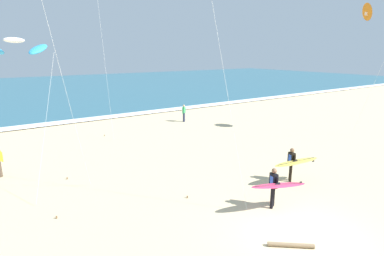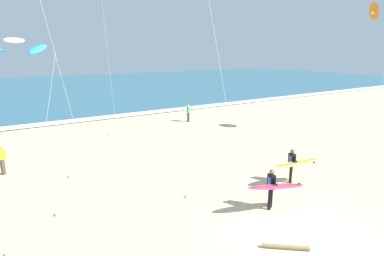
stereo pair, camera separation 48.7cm
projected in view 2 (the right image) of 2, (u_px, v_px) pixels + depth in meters
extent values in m
plane|color=#D1BA8E|center=(299.00, 237.00, 10.69)|extent=(160.00, 160.00, 0.00)
cube|color=#2D6075|center=(51.00, 88.00, 54.09)|extent=(160.00, 60.00, 0.08)
cube|color=white|center=(101.00, 118.00, 29.76)|extent=(160.00, 1.67, 0.01)
cylinder|color=black|center=(291.00, 175.00, 15.04)|extent=(0.13, 0.13, 0.88)
cylinder|color=black|center=(291.00, 173.00, 15.22)|extent=(0.13, 0.13, 0.88)
cube|color=black|center=(292.00, 159.00, 14.96)|extent=(0.27, 0.38, 0.60)
cube|color=blue|center=(290.00, 159.00, 14.91)|extent=(0.06, 0.20, 0.32)
sphere|color=brown|center=(293.00, 151.00, 14.86)|extent=(0.21, 0.21, 0.21)
cylinder|color=black|center=(295.00, 159.00, 14.72)|extent=(0.09, 0.09, 0.26)
cylinder|color=black|center=(295.00, 162.00, 14.65)|extent=(0.26, 0.13, 0.14)
cylinder|color=black|center=(289.00, 159.00, 15.18)|extent=(0.09, 0.09, 0.56)
ellipsoid|color=#EFD14C|center=(297.00, 163.00, 14.64)|extent=(2.52, 1.08, 0.19)
cube|color=#333333|center=(297.00, 162.00, 14.63)|extent=(2.11, 0.50, 0.11)
cube|color=#262628|center=(314.00, 162.00, 15.00)|extent=(0.12, 0.04, 0.14)
cylinder|color=black|center=(270.00, 200.00, 12.48)|extent=(0.13, 0.13, 0.88)
cylinder|color=black|center=(271.00, 197.00, 12.69)|extent=(0.13, 0.13, 0.88)
cube|color=black|center=(271.00, 182.00, 12.41)|extent=(0.27, 0.38, 0.60)
cube|color=blue|center=(269.00, 181.00, 12.36)|extent=(0.06, 0.20, 0.32)
sphere|color=brown|center=(272.00, 172.00, 12.31)|extent=(0.21, 0.21, 0.21)
cylinder|color=black|center=(275.00, 181.00, 12.17)|extent=(0.09, 0.09, 0.26)
cylinder|color=black|center=(275.00, 185.00, 12.10)|extent=(0.26, 0.14, 0.14)
cylinder|color=black|center=(268.00, 180.00, 12.63)|extent=(0.09, 0.09, 0.56)
ellipsoid|color=#D83359|center=(277.00, 187.00, 12.09)|extent=(2.59, 1.05, 0.30)
cube|color=#333333|center=(277.00, 186.00, 12.08)|extent=(2.18, 0.53, 0.21)
cube|color=#262628|center=(299.00, 184.00, 12.45)|extent=(0.12, 0.04, 0.14)
cone|color=orange|center=(375.00, 11.00, 21.84)|extent=(1.00, 1.26, 1.25)
cube|color=white|center=(375.00, 13.00, 21.87)|extent=(0.39, 0.26, 0.24)
cylinder|color=silver|center=(383.00, 79.00, 20.94)|extent=(2.25, 3.49, 8.72)
ellipsoid|color=white|center=(14.00, 40.00, 11.46)|extent=(1.03, 1.14, 0.20)
ellipsoid|color=#2D99DB|center=(37.00, 49.00, 11.46)|extent=(1.04, 1.14, 0.52)
cylinder|color=silver|center=(46.00, 123.00, 13.66)|extent=(1.76, 2.23, 6.14)
cylinder|color=brown|center=(68.00, 177.00, 15.77)|extent=(0.06, 0.06, 0.10)
cylinder|color=brown|center=(4.00, 256.00, 9.64)|extent=(0.06, 0.06, 0.10)
cylinder|color=silver|center=(216.00, 43.00, 11.40)|extent=(1.33, 2.35, 12.95)
cylinder|color=brown|center=(185.00, 197.00, 13.57)|extent=(0.06, 0.06, 0.10)
cylinder|color=silver|center=(107.00, 47.00, 21.56)|extent=(0.12, 1.69, 12.98)
cylinder|color=brown|center=(108.00, 135.00, 23.78)|extent=(0.06, 0.06, 0.10)
cylinder|color=silver|center=(63.00, 84.00, 12.32)|extent=(2.00, 2.28, 9.79)
cylinder|color=brown|center=(55.00, 215.00, 12.06)|extent=(0.06, 0.06, 0.10)
cylinder|color=#2D334C|center=(188.00, 117.00, 28.38)|extent=(0.22, 0.22, 0.84)
cube|color=#339351|center=(188.00, 110.00, 28.22)|extent=(0.37, 0.31, 0.54)
sphere|color=tan|center=(188.00, 106.00, 28.13)|extent=(0.20, 0.20, 0.20)
cylinder|color=#339351|center=(189.00, 110.00, 28.42)|extent=(0.08, 0.08, 0.50)
cylinder|color=#339351|center=(187.00, 111.00, 28.06)|extent=(0.08, 0.08, 0.50)
cylinder|color=#4C3D2D|center=(3.00, 167.00, 16.10)|extent=(0.22, 0.22, 0.84)
cube|color=gold|center=(1.00, 154.00, 15.93)|extent=(0.37, 0.30, 0.54)
sphere|color=#A87A59|center=(0.00, 147.00, 15.84)|extent=(0.20, 0.20, 0.20)
cylinder|color=gold|center=(5.00, 155.00, 16.13)|extent=(0.08, 0.08, 0.50)
cylinder|color=#846B4C|center=(286.00, 247.00, 10.05)|extent=(1.26, 1.07, 0.15)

